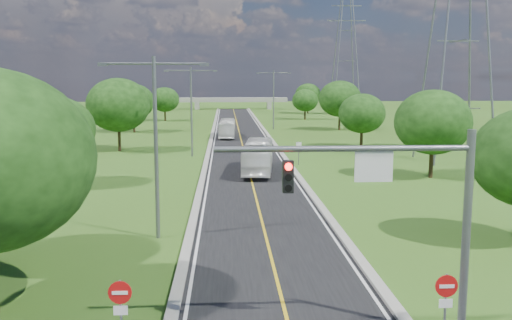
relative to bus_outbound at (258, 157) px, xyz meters
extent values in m
plane|color=#355518|center=(-0.80, 26.63, -1.53)|extent=(260.00, 260.00, 0.00)
cube|color=black|center=(-0.80, 32.63, -1.50)|extent=(8.00, 150.00, 0.06)
cube|color=gray|center=(-5.05, 32.63, -1.42)|extent=(0.50, 150.00, 0.22)
cube|color=gray|center=(3.45, 32.63, -1.42)|extent=(0.50, 150.00, 0.22)
cylinder|color=slate|center=(5.00, -34.37, 2.07)|extent=(0.28, 0.28, 7.20)
cylinder|color=slate|center=(0.80, -34.37, 5.07)|extent=(8.40, 0.20, 0.20)
cube|color=black|center=(-1.00, -34.37, 4.17)|extent=(0.35, 0.28, 1.05)
cylinder|color=#FF140C|center=(-1.00, -34.53, 4.52)|extent=(0.24, 0.06, 0.24)
cube|color=white|center=(1.80, -34.37, 4.47)|extent=(1.25, 0.06, 1.00)
cylinder|color=slate|center=(-6.40, -34.87, -0.28)|extent=(0.08, 0.08, 2.50)
cylinder|color=#B20F0F|center=(-6.40, -34.90, 0.57)|extent=(0.76, 0.05, 0.76)
cube|color=white|center=(-6.40, -34.93, 0.57)|extent=(0.50, 0.02, 0.12)
cube|color=white|center=(-6.40, -34.90, -0.03)|extent=(0.45, 0.04, 0.30)
cylinder|color=slate|center=(4.20, -34.87, -0.28)|extent=(0.08, 0.08, 2.50)
cylinder|color=#B20F0F|center=(4.20, -34.90, 0.57)|extent=(0.76, 0.05, 0.76)
cube|color=white|center=(4.20, -34.93, 0.57)|extent=(0.50, 0.02, 0.12)
cube|color=white|center=(4.20, -34.90, -0.03)|extent=(0.45, 0.04, 0.30)
cylinder|color=slate|center=(4.40, 4.63, -0.33)|extent=(0.08, 0.08, 2.40)
cube|color=white|center=(4.40, 4.60, 0.47)|extent=(0.55, 0.04, 0.70)
cube|color=gray|center=(-10.80, 106.63, -0.53)|extent=(1.20, 3.00, 2.00)
cube|color=gray|center=(9.20, 106.63, -0.53)|extent=(1.20, 3.00, 2.00)
cube|color=gray|center=(-0.80, 106.63, 1.07)|extent=(30.00, 3.00, 1.20)
cylinder|color=slate|center=(-6.80, -21.37, 3.47)|extent=(0.22, 0.22, 10.00)
cylinder|color=slate|center=(-8.20, -21.37, 8.07)|extent=(2.80, 0.12, 0.12)
cylinder|color=slate|center=(-5.40, -21.37, 8.07)|extent=(2.80, 0.12, 0.12)
cube|color=slate|center=(-9.50, -21.37, 8.02)|extent=(0.50, 0.25, 0.18)
cube|color=slate|center=(-4.10, -21.37, 8.02)|extent=(0.50, 0.25, 0.18)
cylinder|color=slate|center=(-6.80, 11.63, 3.47)|extent=(0.22, 0.22, 10.00)
cylinder|color=slate|center=(-8.20, 11.63, 8.07)|extent=(2.80, 0.12, 0.12)
cylinder|color=slate|center=(-5.40, 11.63, 8.07)|extent=(2.80, 0.12, 0.12)
cube|color=slate|center=(-9.50, 11.63, 8.02)|extent=(0.50, 0.25, 0.18)
cube|color=slate|center=(-4.10, 11.63, 8.02)|extent=(0.50, 0.25, 0.18)
cylinder|color=slate|center=(5.20, 44.63, 3.47)|extent=(0.22, 0.22, 10.00)
cylinder|color=slate|center=(3.80, 44.63, 8.07)|extent=(2.80, 0.12, 0.12)
cylinder|color=slate|center=(6.60, 44.63, 8.07)|extent=(2.80, 0.12, 0.12)
cube|color=slate|center=(2.50, 44.63, 8.02)|extent=(0.50, 0.25, 0.18)
cube|color=slate|center=(7.90, 44.63, 8.02)|extent=(0.50, 0.25, 0.18)
cube|color=slate|center=(25.20, 81.63, 20.31)|extent=(9.00, 0.25, 0.25)
cube|color=slate|center=(25.20, 81.63, 23.67)|extent=(7.00, 0.25, 0.25)
cylinder|color=black|center=(-16.80, -5.37, -0.18)|extent=(0.36, 0.36, 2.70)
ellipsoid|color=black|center=(-16.80, -5.37, 3.12)|extent=(6.30, 6.30, 5.36)
cylinder|color=black|center=(-15.80, 16.63, 0.09)|extent=(0.36, 0.36, 3.24)
ellipsoid|color=black|center=(-15.80, 16.63, 4.05)|extent=(7.56, 7.56, 6.43)
cylinder|color=black|center=(-17.80, 40.63, -0.09)|extent=(0.36, 0.36, 2.88)
ellipsoid|color=black|center=(-17.80, 40.63, 3.43)|extent=(6.72, 6.72, 5.71)
cylinder|color=black|center=(-15.30, 64.63, -0.27)|extent=(0.36, 0.36, 2.52)
ellipsoid|color=black|center=(-15.30, 64.63, 2.81)|extent=(5.88, 5.88, 5.00)
cylinder|color=black|center=(15.20, -3.37, -0.09)|extent=(0.36, 0.36, 2.88)
ellipsoid|color=black|center=(15.20, -3.37, 3.43)|extent=(6.72, 6.72, 5.71)
cylinder|color=black|center=(14.20, 18.63, -0.27)|extent=(0.36, 0.36, 2.52)
ellipsoid|color=black|center=(14.20, 18.63, 2.81)|extent=(5.88, 5.88, 5.00)
cylinder|color=black|center=(16.20, 42.63, 0.00)|extent=(0.36, 0.36, 3.06)
ellipsoid|color=black|center=(16.20, 42.63, 3.74)|extent=(7.14, 7.14, 6.07)
cylinder|color=black|center=(13.70, 66.63, -0.36)|extent=(0.36, 0.36, 2.34)
ellipsoid|color=black|center=(13.70, 66.63, 2.50)|extent=(5.46, 5.46, 4.64)
cylinder|color=black|center=(17.20, 86.63, -0.18)|extent=(0.36, 0.36, 2.70)
ellipsoid|color=black|center=(17.20, 86.63, 3.12)|extent=(6.30, 6.30, 5.36)
imported|color=white|center=(0.00, 0.00, 0.00)|extent=(3.50, 10.75, 2.94)
imported|color=white|center=(-2.77, 31.44, -0.16)|extent=(2.48, 9.50, 2.63)
camera|label=1|loc=(-3.00, -52.41, 7.36)|focal=40.00mm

